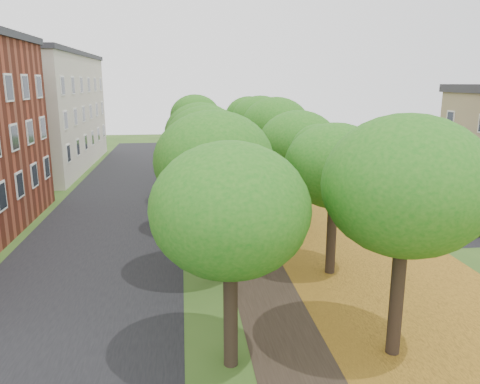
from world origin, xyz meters
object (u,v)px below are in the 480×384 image
object	(u,v)px
car_grey	(399,190)
car_white	(384,183)
bench	(264,252)
car_silver	(471,220)
car_red	(429,204)

from	to	relation	value
car_grey	car_white	xyz separation A→B (m)	(0.00, 2.46, 0.01)
bench	car_silver	size ratio (longest dim) A/B	0.41
car_silver	car_red	distance (m)	3.33
car_grey	car_red	bearing A→B (deg)	167.16
car_red	car_white	bearing A→B (deg)	-8.59
car_silver	car_grey	xyz separation A→B (m)	(-0.52, 7.22, -0.07)
car_red	car_white	world-z (taller)	car_red
car_silver	car_white	size ratio (longest dim) A/B	0.89
car_red	car_white	distance (m)	6.40
car_grey	car_white	size ratio (longest dim) A/B	0.94
car_red	car_grey	bearing A→B (deg)	-8.59
car_silver	car_red	bearing A→B (deg)	1.59
car_white	bench	bearing A→B (deg)	120.44
bench	car_grey	size ratio (longest dim) A/B	0.39
bench	car_red	bearing A→B (deg)	-56.86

